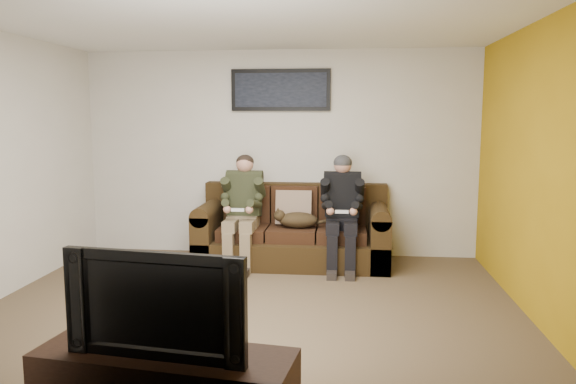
# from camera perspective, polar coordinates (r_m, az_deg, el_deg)

# --- Properties ---
(floor) EXTENTS (5.00, 5.00, 0.00)m
(floor) POSITION_cam_1_polar(r_m,az_deg,el_deg) (5.25, -3.86, -12.08)
(floor) COLOR brown
(floor) RESTS_ON ground
(ceiling) EXTENTS (5.00, 5.00, 0.00)m
(ceiling) POSITION_cam_1_polar(r_m,az_deg,el_deg) (5.01, -4.14, 17.15)
(ceiling) COLOR silver
(ceiling) RESTS_ON ground
(wall_back) EXTENTS (5.00, 0.00, 5.00)m
(wall_back) POSITION_cam_1_polar(r_m,az_deg,el_deg) (7.18, -0.87, 3.92)
(wall_back) COLOR beige
(wall_back) RESTS_ON ground
(wall_front) EXTENTS (5.00, 0.00, 5.00)m
(wall_front) POSITION_cam_1_polar(r_m,az_deg,el_deg) (2.79, -12.03, -2.34)
(wall_front) COLOR beige
(wall_front) RESTS_ON ground
(wall_right) EXTENTS (0.00, 4.50, 4.50)m
(wall_right) POSITION_cam_1_polar(r_m,az_deg,el_deg) (5.16, 24.54, 1.70)
(wall_right) COLOR beige
(wall_right) RESTS_ON ground
(accent_wall_right) EXTENTS (0.00, 4.50, 4.50)m
(accent_wall_right) POSITION_cam_1_polar(r_m,az_deg,el_deg) (5.15, 24.44, 1.70)
(accent_wall_right) COLOR #B88B12
(accent_wall_right) RESTS_ON ground
(sofa) EXTENTS (2.29, 0.99, 0.94)m
(sofa) POSITION_cam_1_polar(r_m,az_deg,el_deg) (6.88, 0.55, -4.22)
(sofa) COLOR #30210E
(sofa) RESTS_ON ground
(throw_pillow) EXTENTS (0.44, 0.21, 0.43)m
(throw_pillow) POSITION_cam_1_polar(r_m,az_deg,el_deg) (6.86, 0.59, -1.60)
(throw_pillow) COLOR #90735E
(throw_pillow) RESTS_ON sofa
(throw_blanket) EXTENTS (0.47, 0.23, 0.08)m
(throw_blanket) POSITION_cam_1_polar(r_m,az_deg,el_deg) (7.16, -4.76, 0.96)
(throw_blanket) COLOR tan
(throw_blanket) RESTS_ON sofa
(person_left) EXTENTS (0.51, 0.87, 1.31)m
(person_left) POSITION_cam_1_polar(r_m,az_deg,el_deg) (6.70, -4.63, -1.18)
(person_left) COLOR #7F6C4F
(person_left) RESTS_ON sofa
(person_right) EXTENTS (0.51, 0.86, 1.32)m
(person_right) POSITION_cam_1_polar(r_m,az_deg,el_deg) (6.59, 5.52, -1.31)
(person_right) COLOR black
(person_right) RESTS_ON sofa
(cat) EXTENTS (0.66, 0.26, 0.24)m
(cat) POSITION_cam_1_polar(r_m,az_deg,el_deg) (6.66, 0.88, -2.82)
(cat) COLOR #45331B
(cat) RESTS_ON sofa
(framed_poster) EXTENTS (1.25, 0.05, 0.52)m
(framed_poster) POSITION_cam_1_polar(r_m,az_deg,el_deg) (7.14, -0.75, 10.32)
(framed_poster) COLOR black
(framed_poster) RESTS_ON wall_back
(television) EXTENTS (1.05, 0.28, 0.60)m
(television) POSITION_cam_1_polar(r_m,az_deg,el_deg) (3.25, -12.63, -10.68)
(television) COLOR black
(television) RESTS_ON tv_stand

